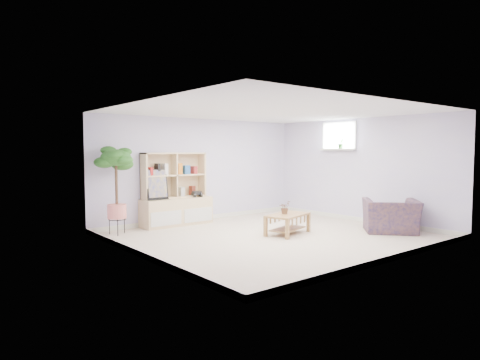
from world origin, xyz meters
TOP-DOWN VIEW (x-y plane):
  - floor at (0.00, 0.00)m, footprint 5.50×5.00m
  - ceiling at (0.00, 0.00)m, footprint 5.50×5.00m
  - walls at (0.00, 0.00)m, footprint 5.51×5.01m
  - baseboard at (0.00, 0.00)m, footprint 5.50×5.00m
  - window at (2.73, 0.60)m, footprint 0.10×0.98m
  - window_sill at (2.67, 0.60)m, footprint 0.14×1.00m
  - storage_unit at (-0.83, 2.24)m, footprint 1.61×0.54m
  - poster at (-1.33, 2.20)m, footprint 0.48×0.13m
  - toy_truck at (-0.35, 2.16)m, footprint 0.32×0.25m
  - coffee_table at (0.36, -0.03)m, footprint 1.09×0.80m
  - table_plant at (0.34, 0.04)m, footprint 0.28×0.26m
  - floor_tree at (-2.29, 2.05)m, footprint 0.75×0.75m
  - armchair at (2.10, -1.22)m, footprint 1.36×1.37m
  - sill_plant at (2.67, 0.51)m, footprint 0.17×0.15m

SIDE VIEW (x-z plane):
  - floor at x=0.00m, z-range -0.01..0.01m
  - baseboard at x=0.00m, z-range 0.00..0.10m
  - coffee_table at x=0.36m, z-range 0.00..0.40m
  - armchair at x=2.10m, z-range 0.00..0.77m
  - table_plant at x=0.34m, z-range 0.40..0.66m
  - toy_truck at x=-0.35m, z-range 0.60..0.75m
  - storage_unit at x=-0.83m, z-range 0.00..1.61m
  - floor_tree at x=-2.29m, z-range 0.00..1.75m
  - poster at x=-1.33m, z-range 0.60..1.26m
  - walls at x=0.00m, z-range 0.00..2.40m
  - window_sill at x=2.67m, z-range 1.66..1.70m
  - sill_plant at x=2.67m, z-range 1.70..1.95m
  - window at x=2.73m, z-range 1.66..2.34m
  - ceiling at x=0.00m, z-range 2.40..2.40m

